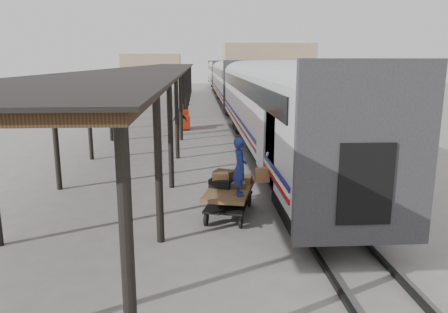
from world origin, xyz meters
name	(u,v)px	position (x,y,z in m)	size (l,w,h in m)	color
ground	(210,214)	(0.00, 0.00, 0.00)	(160.00, 160.00, 0.00)	slate
train	(231,79)	(3.19, 33.79, 2.69)	(3.45, 76.01, 4.01)	silver
canopy	(160,68)	(-3.40, 24.00, 4.00)	(4.90, 64.30, 4.15)	#422B19
rails	(231,104)	(3.20, 34.00, 0.06)	(1.54, 150.00, 0.12)	black
building_far	(267,64)	(14.00, 78.00, 4.00)	(18.00, 10.00, 8.00)	tan
building_left	(152,69)	(-10.00, 82.00, 3.00)	(12.00, 8.00, 6.00)	tan
baggage_cart	(229,195)	(0.57, -0.15, 0.65)	(1.80, 2.63, 0.86)	brown
suitcase_stack	(227,179)	(0.54, 0.24, 1.04)	(1.43, 1.08, 0.44)	#37373A
luggage_tug	(183,121)	(-1.39, 17.19, 0.59)	(1.02, 1.53, 1.29)	#9A260E
porter	(240,167)	(0.82, -0.80, 1.69)	(0.60, 0.40, 1.66)	navy
pedestrian	(180,122)	(-1.50, 14.68, 0.86)	(1.00, 0.42, 1.71)	black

